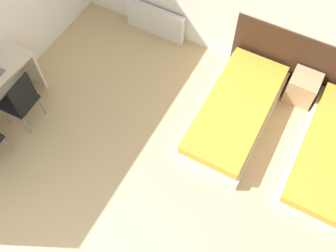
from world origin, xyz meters
TOP-DOWN VIEW (x-y plane):
  - headboard_panel at (1.32, 4.24)m, footprint 2.41×0.03m
  - bed_near_window at (0.62, 3.19)m, footprint 0.91×2.03m
  - bed_near_door at (2.02, 3.19)m, footprint 0.91×2.03m
  - nightstand at (1.32, 4.01)m, footprint 0.41×0.39m
  - radiator at (-1.22, 4.16)m, footprint 1.02×0.12m
  - chair_near_laptop at (-1.93, 1.79)m, footprint 0.43×0.43m

SIDE VIEW (x-z plane):
  - bed_near_window at x=0.62m, z-range -0.01..0.35m
  - bed_near_door at x=2.02m, z-range -0.01..0.35m
  - nightstand at x=1.32m, z-range 0.00..0.44m
  - radiator at x=-1.22m, z-range 0.00..0.50m
  - headboard_panel at x=1.32m, z-range 0.00..0.92m
  - chair_near_laptop at x=-1.93m, z-range 0.04..0.98m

